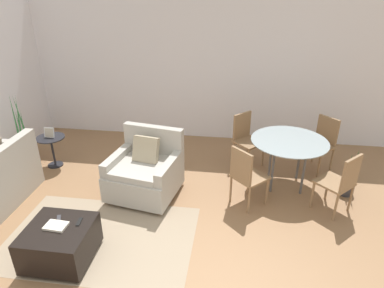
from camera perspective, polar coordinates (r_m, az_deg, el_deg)
name	(u,v)px	position (r m, az deg, el deg)	size (l,w,h in m)	color
wall_back	(191,69)	(6.63, -0.21, 12.38)	(12.00, 0.06, 2.75)	white
area_rug	(101,237)	(4.58, -14.88, -14.79)	(2.31, 1.52, 0.01)	gray
armchair	(145,172)	(5.08, -7.79, -4.63)	(1.08, 1.06, 0.95)	#B2ADA3
ottoman	(60,242)	(4.29, -21.13, -15.03)	(0.71, 0.70, 0.44)	black
book_stack	(56,226)	(4.17, -21.72, -12.56)	(0.25, 0.19, 0.03)	beige
tv_remote_primary	(59,220)	(4.27, -21.34, -11.66)	(0.11, 0.17, 0.01)	#333338
tv_remote_secondary	(79,222)	(4.16, -18.29, -12.19)	(0.06, 0.15, 0.01)	black
potted_plant	(26,148)	(6.61, -25.91, -0.66)	(0.33, 0.33, 1.27)	brown
side_table	(52,146)	(6.24, -22.33, -0.24)	(0.47, 0.47, 0.54)	black
picture_frame	(49,133)	(6.15, -22.70, 1.76)	(0.17, 0.07, 0.17)	silver
dining_table	(289,146)	(5.29, 15.85, -0.26)	(1.13, 1.13, 0.76)	#99A8AD
dining_chair_near_left	(246,174)	(4.75, 8.95, -4.89)	(0.59, 0.59, 0.90)	#93704C
dining_chair_near_right	(341,180)	(4.96, 23.63, -5.56)	(0.59, 0.59, 0.90)	#93704C
dining_chair_far_left	(246,136)	(5.87, 8.93, 1.35)	(0.59, 0.59, 0.90)	#93704C
dining_chair_far_right	(322,140)	(6.04, 20.89, 0.59)	(0.59, 0.59, 0.90)	#93704C
potted_plant_small	(347,183)	(5.62, 24.42, -5.99)	(0.23, 0.23, 0.77)	#333338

